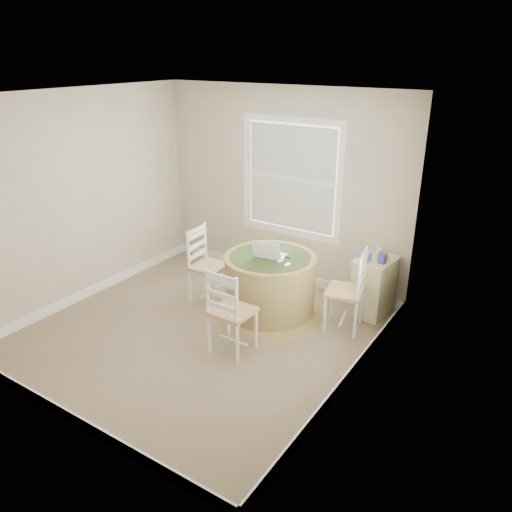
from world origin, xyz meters
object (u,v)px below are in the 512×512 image
Objects in this scene: corner_chest at (373,286)px; laptop at (270,254)px; round_table at (270,284)px; chair_right at (345,291)px; chair_near at (232,311)px; chair_left at (209,266)px.

laptop is at bearing -138.01° from corner_chest.
round_table is 0.89m from chair_right.
chair_right is at bearing -126.05° from chair_near.
corner_chest is at bearing -152.43° from laptop.
chair_left is at bearing -4.95° from laptop.
laptop reaches higher than chair_near.
chair_left is at bearing -39.88° from chair_near.
laptop is 0.53× the size of corner_chest.
laptop is (-0.06, 0.85, 0.33)m from chair_near.
corner_chest is (0.15, 0.53, -0.12)m from chair_right.
chair_near is at bearing -48.40° from chair_right.
chair_right reaches higher than corner_chest.
corner_chest is at bearing 152.45° from chair_right.
laptop reaches higher than chair_left.
chair_near reaches higher than round_table.
chair_near is at bearing -134.30° from chair_left.
chair_right is at bearing 7.55° from round_table.
round_table is 1.26m from corner_chest.
chair_left and chair_near have the same top height.
chair_right is 0.56m from corner_chest.
round_table is 1.77× the size of corner_chest.
round_table is 1.33× the size of chair_near.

